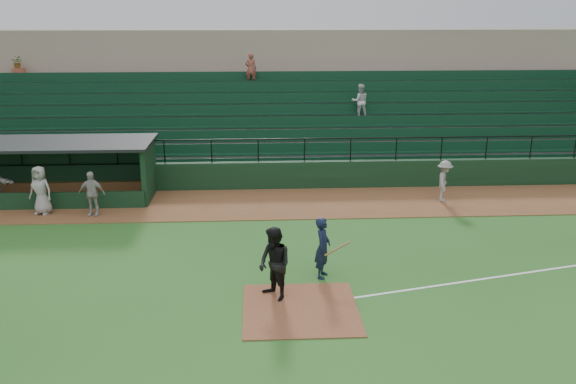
{
  "coord_description": "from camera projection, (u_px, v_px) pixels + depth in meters",
  "views": [
    {
      "loc": [
        -1.09,
        -15.18,
        7.52
      ],
      "look_at": [
        0.0,
        5.0,
        1.4
      ],
      "focal_mm": 37.7,
      "sensor_mm": 36.0,
      "label": 1
    }
  ],
  "objects": [
    {
      "name": "stadium_structure",
      "position": [
        276.0,
        113.0,
        31.8
      ],
      "size": [
        38.0,
        13.08,
        6.4
      ],
      "color": "black",
      "rests_on": "ground"
    },
    {
      "name": "foul_line",
      "position": [
        558.0,
        268.0,
        18.3
      ],
      "size": [
        17.49,
        4.44,
        0.01
      ],
      "primitive_type": "cube",
      "rotation": [
        0.0,
        0.0,
        0.24
      ],
      "color": "white",
      "rests_on": "ground"
    },
    {
      "name": "batter_at_plate",
      "position": [
        323.0,
        248.0,
        17.48
      ],
      "size": [
        1.1,
        0.76,
        1.82
      ],
      "color": "black",
      "rests_on": "ground"
    },
    {
      "name": "ground",
      "position": [
        298.0,
        292.0,
        16.74
      ],
      "size": [
        90.0,
        90.0,
        0.0
      ],
      "primitive_type": "plane",
      "color": "#255B1D",
      "rests_on": "ground"
    },
    {
      "name": "dugout_player_b",
      "position": [
        41.0,
        190.0,
        22.84
      ],
      "size": [
        1.05,
        0.83,
        1.87
      ],
      "primitive_type": "imported",
      "rotation": [
        0.0,
        0.0,
        -0.29
      ],
      "color": "#9D9893",
      "rests_on": "warning_track"
    },
    {
      "name": "dugout_player_a",
      "position": [
        92.0,
        193.0,
        22.71
      ],
      "size": [
        1.03,
        0.5,
        1.71
      ],
      "primitive_type": "imported",
      "rotation": [
        0.0,
        0.0,
        -0.08
      ],
      "color": "#ABA6A0",
      "rests_on": "warning_track"
    },
    {
      "name": "warning_track",
      "position": [
        284.0,
        203.0,
        24.38
      ],
      "size": [
        40.0,
        4.0,
        0.03
      ],
      "primitive_type": "cube",
      "color": "brown",
      "rests_on": "ground"
    },
    {
      "name": "runner",
      "position": [
        444.0,
        181.0,
        24.39
      ],
      "size": [
        0.95,
        1.23,
        1.68
      ],
      "primitive_type": "imported",
      "rotation": [
        0.0,
        0.0,
        1.23
      ],
      "color": "gray",
      "rests_on": "warning_track"
    },
    {
      "name": "home_plate_dirt",
      "position": [
        300.0,
        309.0,
        15.78
      ],
      "size": [
        3.0,
        3.0,
        0.03
      ],
      "primitive_type": "cube",
      "color": "brown",
      "rests_on": "ground"
    },
    {
      "name": "umpire",
      "position": [
        275.0,
        264.0,
        16.1
      ],
      "size": [
        1.19,
        1.24,
        2.02
      ],
      "primitive_type": "imported",
      "rotation": [
        0.0,
        0.0,
        -0.97
      ],
      "color": "black",
      "rests_on": "ground"
    },
    {
      "name": "dugout",
      "position": [
        47.0,
        165.0,
        24.98
      ],
      "size": [
        8.9,
        3.2,
        2.42
      ],
      "color": "black",
      "rests_on": "ground"
    }
  ]
}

